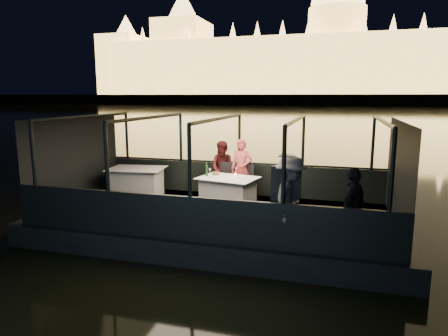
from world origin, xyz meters
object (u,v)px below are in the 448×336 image
(dining_table_aft, at_px, (137,183))
(person_woman_coral, at_px, (241,172))
(passenger_stripe, at_px, (290,200))
(dining_table_central, at_px, (228,192))
(chair_port_right, at_px, (245,184))
(coat_stand, at_px, (285,197))
(wine_bottle, at_px, (207,170))
(chair_port_left, at_px, (227,183))
(person_man_maroon, at_px, (223,170))
(passenger_dark, at_px, (353,205))

(dining_table_aft, height_order, person_woman_coral, person_woman_coral)
(person_woman_coral, height_order, passenger_stripe, passenger_stripe)
(dining_table_central, bearing_deg, dining_table_aft, 172.44)
(chair_port_right, height_order, coat_stand, coat_stand)
(chair_port_right, xyz_separation_m, coat_stand, (1.45, -2.91, 0.45))
(coat_stand, bearing_deg, chair_port_right, 116.44)
(coat_stand, distance_m, wine_bottle, 3.19)
(coat_stand, bearing_deg, dining_table_aft, 151.18)
(chair_port_right, xyz_separation_m, wine_bottle, (-0.87, -0.72, 0.47))
(chair_port_left, xyz_separation_m, passenger_stripe, (2.07, -2.89, 0.40))
(dining_table_central, bearing_deg, coat_stand, -50.82)
(dining_table_aft, relative_size, chair_port_left, 1.55)
(person_man_maroon, bearing_deg, chair_port_right, -21.01)
(dining_table_central, height_order, chair_port_left, chair_port_left)
(dining_table_aft, distance_m, wine_bottle, 2.28)
(person_woman_coral, distance_m, passenger_dark, 4.25)
(dining_table_central, distance_m, chair_port_right, 0.85)
(dining_table_aft, distance_m, chair_port_left, 2.58)
(dining_table_central, height_order, dining_table_aft, dining_table_aft)
(person_man_maroon, bearing_deg, dining_table_aft, -167.61)
(dining_table_aft, height_order, passenger_dark, passenger_dark)
(passenger_stripe, bearing_deg, dining_table_central, 47.90)
(person_woman_coral, relative_size, person_man_maroon, 1.05)
(dining_table_central, distance_m, person_man_maroon, 1.16)
(chair_port_left, bearing_deg, chair_port_right, -2.70)
(dining_table_central, bearing_deg, passenger_stripe, -49.23)
(chair_port_right, xyz_separation_m, person_woman_coral, (-0.14, 0.15, 0.30))
(chair_port_right, distance_m, passenger_dark, 4.06)
(dining_table_aft, bearing_deg, chair_port_right, 7.91)
(coat_stand, bearing_deg, dining_table_central, 129.18)
(chair_port_left, xyz_separation_m, wine_bottle, (-0.35, -0.70, 0.47))
(person_woman_coral, xyz_separation_m, passenger_dark, (2.86, -3.14, 0.10))
(passenger_stripe, xyz_separation_m, wine_bottle, (-2.43, 2.20, 0.06))
(dining_table_central, xyz_separation_m, person_woman_coral, (0.13, 0.95, 0.36))
(passenger_stripe, height_order, passenger_dark, passenger_stripe)
(coat_stand, distance_m, passenger_dark, 1.27)
(chair_port_right, distance_m, wine_bottle, 1.22)
(passenger_dark, bearing_deg, chair_port_left, -108.59)
(coat_stand, xyz_separation_m, wine_bottle, (-2.32, 2.19, 0.02))
(passenger_stripe, xyz_separation_m, passenger_dark, (1.16, -0.08, 0.00))
(person_man_maroon, height_order, passenger_dark, passenger_dark)
(chair_port_left, relative_size, person_woman_coral, 0.59)
(coat_stand, bearing_deg, passenger_stripe, -2.21)
(dining_table_central, distance_m, passenger_stripe, 2.83)
(chair_port_left, relative_size, passenger_dark, 0.64)
(dining_table_central, height_order, chair_port_right, chair_port_right)
(wine_bottle, bearing_deg, person_woman_coral, 49.89)
(person_man_maroon, bearing_deg, passenger_stripe, -57.42)
(dining_table_aft, bearing_deg, passenger_stripe, -28.31)
(chair_port_left, height_order, wine_bottle, wine_bottle)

